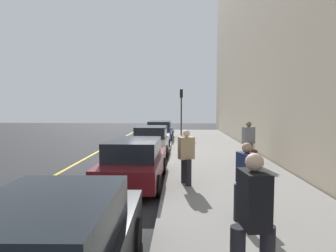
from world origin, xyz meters
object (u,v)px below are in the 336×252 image
traffic_light_pole (181,104)px  rolling_suitcase (254,157)px  parked_car_white (152,140)px  parked_car_navy (160,131)px  parked_car_maroon (135,162)px  pedestrian_grey_coat (248,141)px  pedestrian_black_coat (253,218)px  pedestrian_tan_coat (186,155)px  pedestrian_navy_coat (246,179)px

traffic_light_pole → rolling_suitcase: (-11.93, -3.00, -2.37)m
parked_car_white → parked_car_navy: 5.60m
parked_car_maroon → pedestrian_grey_coat: bearing=-56.0°
parked_car_white → pedestrian_black_coat: 11.87m
pedestrian_black_coat → pedestrian_grey_coat: pedestrian_black_coat is taller
pedestrian_grey_coat → parked_car_navy: bearing=27.2°
parked_car_navy → pedestrian_black_coat: 17.37m
parked_car_white → parked_car_navy: (5.60, -0.08, 0.00)m
pedestrian_tan_coat → rolling_suitcase: (3.15, -2.94, -0.61)m
rolling_suitcase → pedestrian_black_coat: bearing=165.0°
rolling_suitcase → pedestrian_grey_coat: bearing=22.1°
traffic_light_pole → rolling_suitcase: traffic_light_pole is taller
traffic_light_pole → rolling_suitcase: bearing=-165.9°
parked_car_white → pedestrian_black_coat: (-11.60, -2.51, 0.37)m
parked_car_navy → pedestrian_grey_coat: pedestrian_grey_coat is taller
parked_car_maroon → pedestrian_black_coat: bearing=-155.8°
parked_car_navy → pedestrian_black_coat: bearing=-171.9°
parked_car_maroon → parked_car_white: (6.12, 0.04, -0.00)m
pedestrian_black_coat → traffic_light_pole: (20.09, 0.82, 1.69)m
parked_car_white → pedestrian_black_coat: pedestrian_black_coat is taller
parked_car_white → pedestrian_tan_coat: 6.82m
pedestrian_black_coat → traffic_light_pole: traffic_light_pole is taller
parked_car_white → pedestrian_black_coat: bearing=-167.8°
pedestrian_black_coat → rolling_suitcase: 8.47m
pedestrian_tan_coat → pedestrian_navy_coat: pedestrian_tan_coat is taller
pedestrian_navy_coat → traffic_light_pole: bearing=4.1°
parked_car_navy → pedestrian_black_coat: (-17.20, -2.43, 0.37)m
pedestrian_tan_coat → traffic_light_pole: bearing=0.2°
parked_car_maroon → parked_car_navy: size_ratio=0.95×
parked_car_maroon → pedestrian_tan_coat: 1.80m
pedestrian_tan_coat → pedestrian_navy_coat: bearing=-155.8°
pedestrian_tan_coat → rolling_suitcase: bearing=-43.0°
parked_car_maroon → parked_car_navy: (11.72, -0.03, 0.00)m
pedestrian_navy_coat → rolling_suitcase: size_ratio=1.74×
pedestrian_navy_coat → rolling_suitcase: pedestrian_navy_coat is taller
parked_car_white → rolling_suitcase: 5.82m
pedestrian_tan_coat → pedestrian_grey_coat: bearing=-38.5°
pedestrian_navy_coat → rolling_suitcase: 6.14m
parked_car_maroon → pedestrian_grey_coat: pedestrian_grey_coat is taller
parked_car_maroon → rolling_suitcase: parked_car_maroon is taller
pedestrian_tan_coat → pedestrian_grey_coat: 4.48m
parked_car_navy → rolling_suitcase: size_ratio=4.80×
parked_car_navy → pedestrian_navy_coat: (-14.90, -2.90, 0.29)m
traffic_light_pole → rolling_suitcase: 12.53m
traffic_light_pole → parked_car_maroon: bearing=173.6°
pedestrian_black_coat → traffic_light_pole: 20.18m
parked_car_white → pedestrian_navy_coat: (-9.30, -2.97, 0.29)m
parked_car_navy → pedestrian_tan_coat: size_ratio=2.71×
pedestrian_navy_coat → traffic_light_pole: traffic_light_pole is taller
pedestrian_navy_coat → parked_car_maroon: bearing=42.6°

